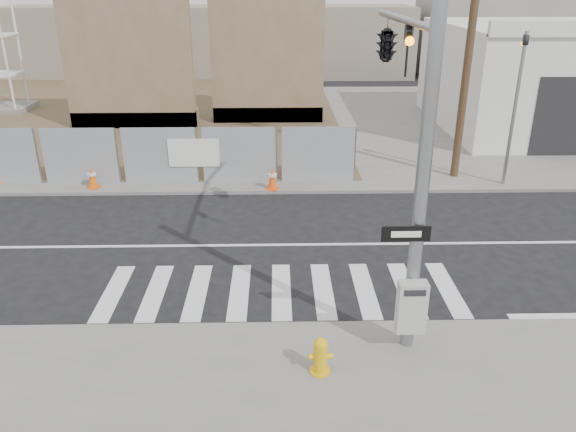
{
  "coord_description": "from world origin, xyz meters",
  "views": [
    {
      "loc": [
        -0.09,
        -14.14,
        6.9
      ],
      "look_at": [
        0.19,
        -1.22,
        1.4
      ],
      "focal_mm": 35.0,
      "sensor_mm": 36.0,
      "label": 1
    }
  ],
  "objects_px": {
    "fire_hydrant": "(320,356)",
    "traffic_cone_c": "(92,177)",
    "signal_pole": "(396,85)",
    "traffic_cone_d": "(272,179)",
    "auto_shop": "(569,76)",
    "traffic_cone_b": "(0,172)"
  },
  "relations": [
    {
      "from": "auto_shop",
      "to": "fire_hydrant",
      "type": "height_order",
      "value": "auto_shop"
    },
    {
      "from": "signal_pole",
      "to": "auto_shop",
      "type": "height_order",
      "value": "signal_pole"
    },
    {
      "from": "auto_shop",
      "to": "signal_pole",
      "type": "bearing_deg",
      "value": -127.46
    },
    {
      "from": "signal_pole",
      "to": "auto_shop",
      "type": "distance_m",
      "value": 19.04
    },
    {
      "from": "auto_shop",
      "to": "fire_hydrant",
      "type": "xyz_separation_m",
      "value": [
        -13.31,
        -18.62,
        -2.05
      ]
    },
    {
      "from": "auto_shop",
      "to": "traffic_cone_c",
      "type": "bearing_deg",
      "value": -157.51
    },
    {
      "from": "traffic_cone_c",
      "to": "traffic_cone_b",
      "type": "bearing_deg",
      "value": 169.2
    },
    {
      "from": "fire_hydrant",
      "to": "traffic_cone_d",
      "type": "bearing_deg",
      "value": 80.51
    },
    {
      "from": "traffic_cone_c",
      "to": "auto_shop",
      "type": "bearing_deg",
      "value": 22.49
    },
    {
      "from": "signal_pole",
      "to": "traffic_cone_d",
      "type": "xyz_separation_m",
      "value": [
        -2.74,
        6.27,
        -4.28
      ]
    },
    {
      "from": "signal_pole",
      "to": "traffic_cone_b",
      "type": "xyz_separation_m",
      "value": [
        -12.48,
        7.18,
        -4.3
      ]
    },
    {
      "from": "auto_shop",
      "to": "traffic_cone_c",
      "type": "xyz_separation_m",
      "value": [
        -20.51,
        -8.49,
        -2.04
      ]
    },
    {
      "from": "fire_hydrant",
      "to": "traffic_cone_b",
      "type": "relative_size",
      "value": 1.0
    },
    {
      "from": "fire_hydrant",
      "to": "traffic_cone_b",
      "type": "bearing_deg",
      "value": 119.81
    },
    {
      "from": "auto_shop",
      "to": "traffic_cone_d",
      "type": "height_order",
      "value": "auto_shop"
    },
    {
      "from": "auto_shop",
      "to": "traffic_cone_b",
      "type": "xyz_separation_m",
      "value": [
        -23.99,
        -7.83,
        -2.05
      ]
    },
    {
      "from": "signal_pole",
      "to": "traffic_cone_d",
      "type": "distance_m",
      "value": 8.07
    },
    {
      "from": "fire_hydrant",
      "to": "traffic_cone_c",
      "type": "relative_size",
      "value": 0.97
    },
    {
      "from": "auto_shop",
      "to": "traffic_cone_b",
      "type": "distance_m",
      "value": 25.32
    },
    {
      "from": "traffic_cone_b",
      "to": "traffic_cone_d",
      "type": "height_order",
      "value": "traffic_cone_d"
    },
    {
      "from": "auto_shop",
      "to": "traffic_cone_c",
      "type": "relative_size",
      "value": 15.58
    },
    {
      "from": "fire_hydrant",
      "to": "traffic_cone_c",
      "type": "distance_m",
      "value": 12.43
    }
  ]
}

